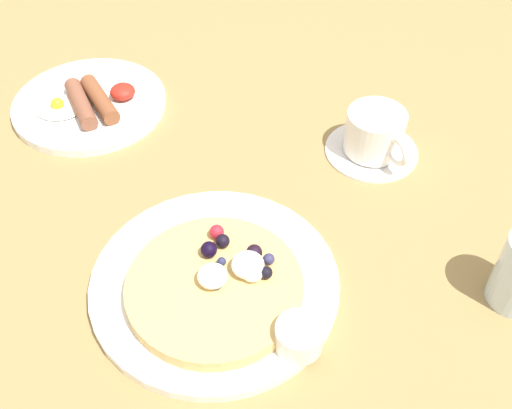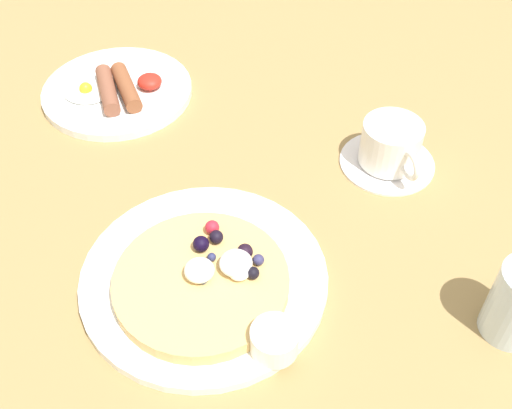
{
  "view_description": "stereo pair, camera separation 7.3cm",
  "coord_description": "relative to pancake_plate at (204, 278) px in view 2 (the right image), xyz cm",
  "views": [
    {
      "loc": [
        18.11,
        -45.72,
        57.89
      ],
      "look_at": [
        3.94,
        3.84,
        4.0
      ],
      "focal_mm": 43.04,
      "sensor_mm": 36.0,
      "label": 1
    },
    {
      "loc": [
        24.97,
        -43.22,
        57.89
      ],
      "look_at": [
        3.94,
        3.84,
        4.0
      ],
      "focal_mm": 43.04,
      "sensor_mm": 36.0,
      "label": 2
    }
  ],
  "objects": [
    {
      "name": "ground_plane",
      "position": [
        -1.95,
        6.42,
        -2.15
      ],
      "size": [
        185.6,
        158.17,
        3.0
      ],
      "primitive_type": "cube",
      "color": "#9B7E4B"
    },
    {
      "name": "pancake_plate",
      "position": [
        0.0,
        0.0,
        0.0
      ],
      "size": [
        28.64,
        28.64,
        1.29
      ],
      "primitive_type": "cylinder",
      "color": "white",
      "rests_on": "ground_plane"
    },
    {
      "name": "pancake_with_berries",
      "position": [
        0.79,
        -1.4,
        1.76
      ],
      "size": [
        19.85,
        19.85,
        4.02
      ],
      "color": "#E2B66A",
      "rests_on": "pancake_plate"
    },
    {
      "name": "syrup_ramekin",
      "position": [
        11.15,
        -5.57,
        2.23
      ],
      "size": [
        5.08,
        5.08,
        3.08
      ],
      "color": "white",
      "rests_on": "pancake_plate"
    },
    {
      "name": "breakfast_plate",
      "position": [
        -29.28,
        26.85,
        -0.01
      ],
      "size": [
        23.27,
        23.27,
        1.27
      ],
      "primitive_type": "cylinder",
      "color": "white",
      "rests_on": "ground_plane"
    },
    {
      "name": "fried_breakfast",
      "position": [
        -28.4,
        25.6,
        1.67
      ],
      "size": [
        14.34,
        11.46,
        2.67
      ],
      "color": "brown",
      "rests_on": "breakfast_plate"
    },
    {
      "name": "coffee_saucer",
      "position": [
        13.86,
        28.45,
        -0.3
      ],
      "size": [
        13.14,
        13.14,
        0.69
      ],
      "primitive_type": "cylinder",
      "color": "white",
      "rests_on": "ground_plane"
    },
    {
      "name": "coffee_cup",
      "position": [
        13.97,
        28.34,
        3.18
      ],
      "size": [
        9.33,
        9.56,
        6.05
      ],
      "color": "white",
      "rests_on": "coffee_saucer"
    }
  ]
}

